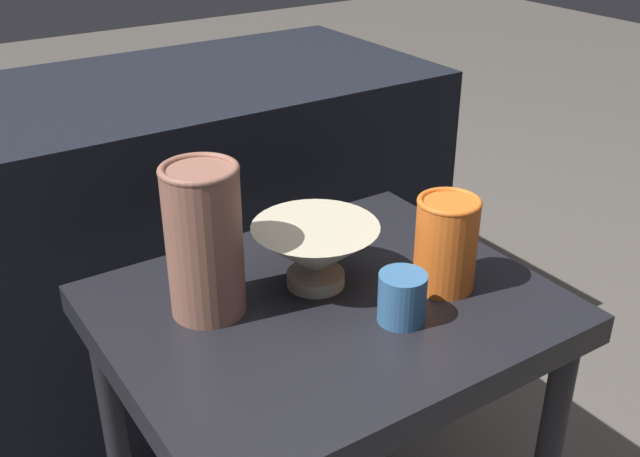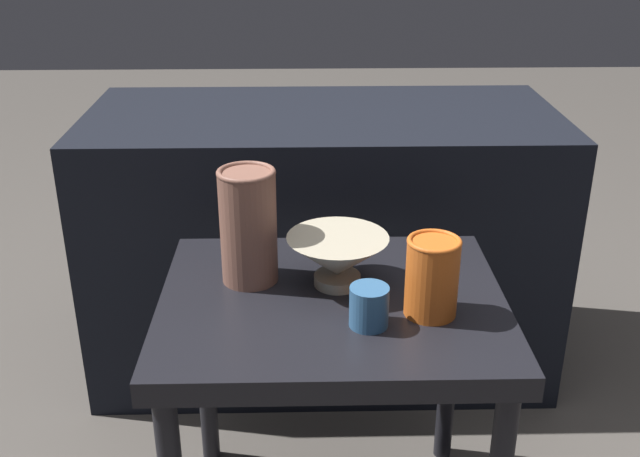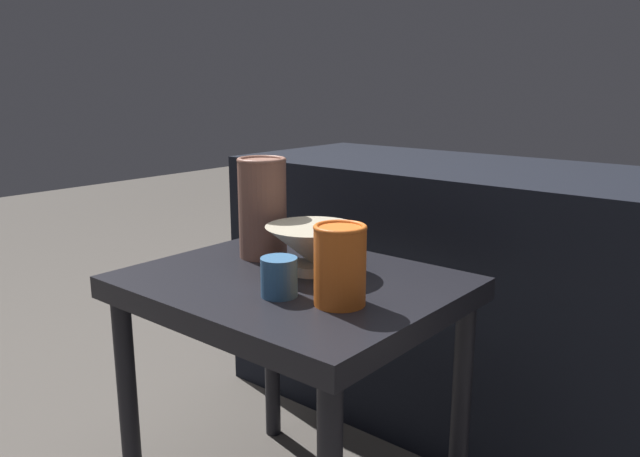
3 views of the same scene
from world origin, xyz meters
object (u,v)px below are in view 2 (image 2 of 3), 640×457
vase_colorful_right (432,276)px  cup (369,306)px  bowl (338,257)px  vase_textured_left (248,225)px

vase_colorful_right → cup: (-0.10, -0.03, -0.03)m
bowl → vase_colorful_right: vase_colorful_right is taller
cup → bowl: bearing=107.8°
vase_textured_left → cup: 0.25m
bowl → vase_colorful_right: size_ratio=1.32×
bowl → vase_textured_left: (-0.15, 0.02, 0.05)m
bowl → vase_textured_left: size_ratio=0.86×
cup → vase_colorful_right: bearing=18.6°
vase_colorful_right → vase_textured_left: bearing=157.5°
bowl → vase_colorful_right: bearing=-34.6°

